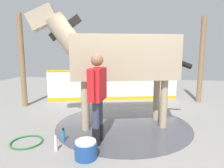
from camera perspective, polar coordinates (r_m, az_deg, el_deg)
The scene contains 11 objects.
ground_plane at distance 4.72m, azimuth 4.35°, elevation -11.70°, with size 16.00×16.00×0.02m, color gray.
wet_patch at distance 4.71m, azimuth 3.27°, elevation -11.56°, with size 3.10×3.10×0.00m, color #4C4C54.
barrier_wall at distance 6.88m, azimuth 0.47°, elevation -0.62°, with size 4.44×1.14×1.08m.
roof_post_near at distance 6.60m, azimuth -24.65°, elevation 6.08°, with size 0.16×0.16×2.82m, color olive.
roof_post_far at distance 7.13m, azimuth 24.51°, elevation 6.26°, with size 0.16×0.16×2.82m, color olive.
horse at distance 4.39m, azimuth 1.90°, elevation 7.81°, with size 3.58×1.44×2.66m.
handler at distance 3.54m, azimuth -4.26°, elevation -2.62°, with size 0.26×0.66×1.65m.
wash_bucket at distance 3.31m, azimuth -7.62°, elevation -18.36°, with size 0.36×0.36×0.29m.
bottle_shampoo at distance 3.63m, azimuth -15.98°, elevation -16.38°, with size 0.06×0.06×0.27m.
bottle_spray at distance 3.94m, azimuth -13.94°, elevation -14.22°, with size 0.06×0.06×0.26m.
hose_coil at distance 4.13m, azimuth -23.52°, elevation -15.16°, with size 0.59×0.59×0.03m, color #267233.
Camera 1 is at (-0.30, 4.40, 1.67)m, focal length 31.48 mm.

